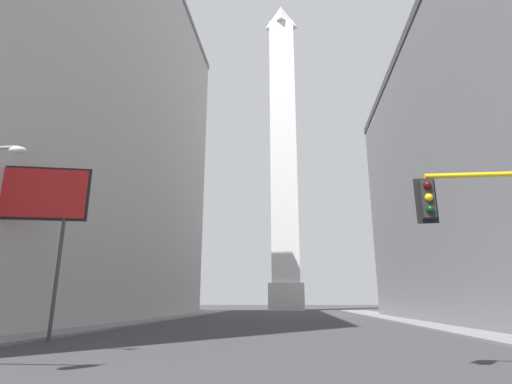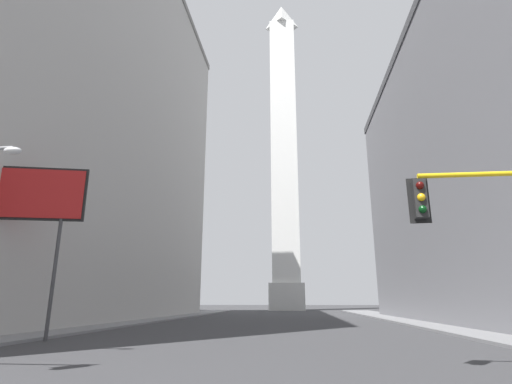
# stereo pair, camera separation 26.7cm
# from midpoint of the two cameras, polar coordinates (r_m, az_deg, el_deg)

# --- Properties ---
(sidewalk_left) EXTENTS (5.00, 98.43, 0.15)m
(sidewalk_left) POSITION_cam_midpoint_polar(r_m,az_deg,el_deg) (34.76, -20.59, -17.29)
(sidewalk_left) COLOR slate
(sidewalk_left) RESTS_ON ground_plane
(sidewalk_right) EXTENTS (5.00, 98.43, 0.15)m
(sidewalk_right) POSITION_cam_midpoint_polar(r_m,az_deg,el_deg) (33.35, 25.84, -16.89)
(sidewalk_right) COLOR slate
(sidewalk_right) RESTS_ON ground_plane
(building_left) EXTENTS (25.81, 56.07, 43.36)m
(building_left) POSITION_cam_midpoint_polar(r_m,az_deg,el_deg) (48.74, -30.32, 10.97)
(building_left) COLOR #B2AFAA
(building_left) RESTS_ON ground_plane
(obelisk) EXTENTS (7.13, 7.13, 72.73)m
(obelisk) POSITION_cam_midpoint_polar(r_m,az_deg,el_deg) (90.29, 3.89, 6.30)
(obelisk) COLOR silver
(obelisk) RESTS_ON ground_plane
(billboard_sign) EXTENTS (6.56, 1.75, 8.59)m
(billboard_sign) POSITION_cam_midpoint_polar(r_m,az_deg,el_deg) (23.66, -30.94, -0.64)
(billboard_sign) COLOR #3F3F42
(billboard_sign) RESTS_ON ground_plane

